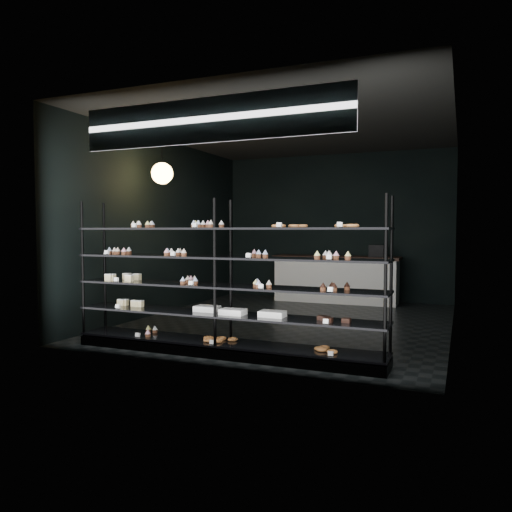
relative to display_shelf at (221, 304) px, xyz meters
name	(u,v)px	position (x,y,z in m)	size (l,w,h in m)	color
room	(292,226)	(0.09, 2.45, 0.97)	(5.01, 6.01, 3.20)	black
display_shelf	(221,304)	(0.00, 0.00, 0.00)	(4.00, 0.50, 1.91)	black
signage	(209,120)	(0.09, -0.48, 2.12)	(3.30, 0.05, 0.50)	#0D1141
pendant_lamp	(162,173)	(-1.80, 1.48, 1.82)	(0.34, 0.34, 0.90)	black
service_counter	(336,279)	(0.25, 4.95, -0.13)	(2.66, 0.65, 1.23)	white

